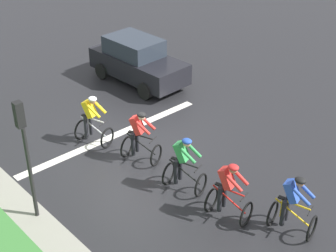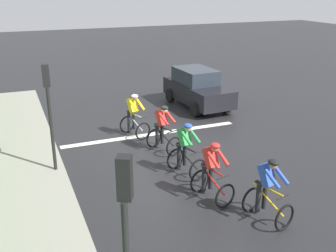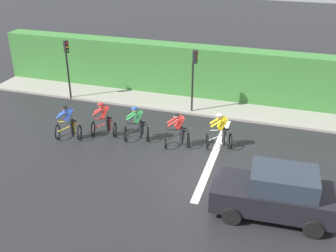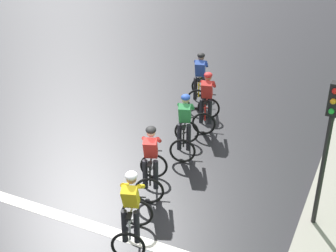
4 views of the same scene
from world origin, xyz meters
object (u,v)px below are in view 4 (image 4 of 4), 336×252
object	(u,v)px
cyclist_lead	(200,80)
cyclist_fourth	(151,162)
cyclist_second	(207,102)
cyclist_trailing	(132,212)
cyclist_mid	(185,126)
traffic_light_near_crossing	(328,136)

from	to	relation	value
cyclist_lead	cyclist_fourth	distance (m)	4.98
cyclist_fourth	cyclist_second	bearing A→B (deg)	89.87
cyclist_lead	cyclist_trailing	xyz separation A→B (m)	(1.22, -6.70, 0.00)
cyclist_lead	cyclist_second	xyz separation A→B (m)	(0.76, -1.40, 0.00)
cyclist_second	cyclist_mid	distance (m)	1.62
cyclist_trailing	traffic_light_near_crossing	xyz separation A→B (m)	(3.20, 2.02, 1.43)
cyclist_mid	cyclist_fourth	world-z (taller)	same
cyclist_second	traffic_light_near_crossing	world-z (taller)	traffic_light_near_crossing
cyclist_lead	cyclist_second	size ratio (longest dim) A/B	1.00
cyclist_second	cyclist_lead	bearing A→B (deg)	118.44
cyclist_trailing	cyclist_second	bearing A→B (deg)	94.97
cyclist_second	cyclist_mid	xyz separation A→B (m)	(0.01, -1.62, 0.00)
traffic_light_near_crossing	cyclist_fourth	bearing A→B (deg)	-176.11
cyclist_fourth	traffic_light_near_crossing	world-z (taller)	traffic_light_near_crossing
cyclist_mid	cyclist_second	bearing A→B (deg)	90.47
cyclist_fourth	cyclist_trailing	xyz separation A→B (m)	(0.47, -1.77, 0.00)
cyclist_mid	cyclist_trailing	size ratio (longest dim) A/B	1.00
cyclist_trailing	cyclist_lead	bearing A→B (deg)	100.33
traffic_light_near_crossing	cyclist_second	bearing A→B (deg)	138.18
cyclist_lead	cyclist_trailing	size ratio (longest dim) A/B	1.00
cyclist_lead	cyclist_fourth	world-z (taller)	same
cyclist_mid	traffic_light_near_crossing	world-z (taller)	traffic_light_near_crossing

